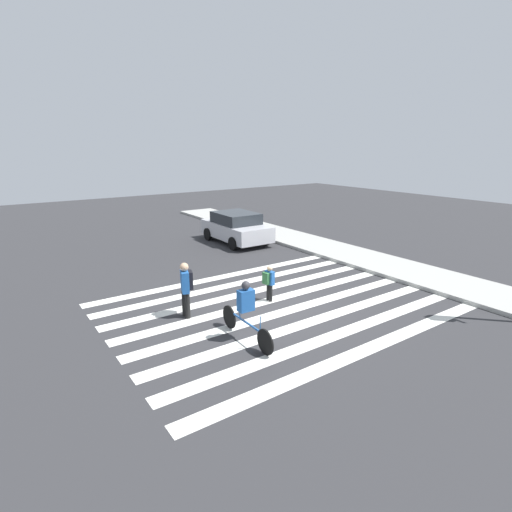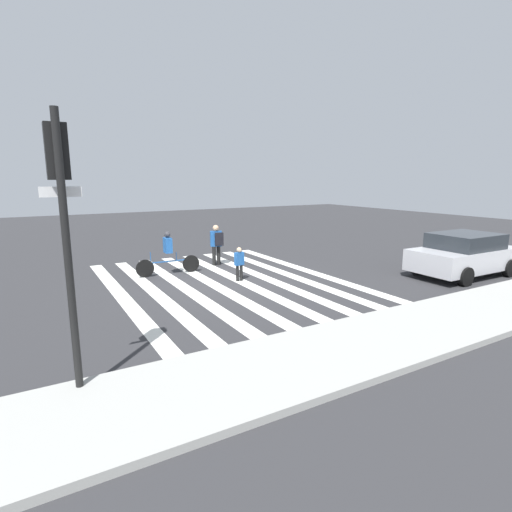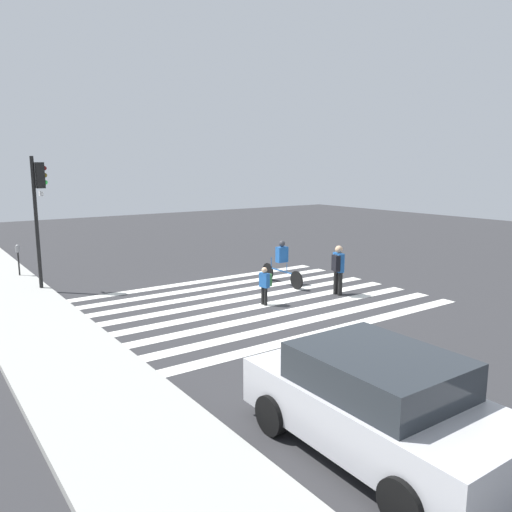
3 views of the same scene
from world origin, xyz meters
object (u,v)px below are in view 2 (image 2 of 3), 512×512
Objects in this scene: traffic_light at (62,201)px; car_parked_dark_suv at (464,254)px; pedestrian_adult_yellow_jacket at (217,242)px; cyclist_near_curb at (168,252)px; pedestrian_adult_tall_backpack at (239,261)px.

traffic_light is 13.39m from car_parked_dark_suv.
pedestrian_adult_yellow_jacket is 2.29m from cyclist_near_curb.
pedestrian_adult_yellow_jacket is 0.69× the size of cyclist_near_curb.
pedestrian_adult_yellow_jacket reaches higher than pedestrian_adult_tall_backpack.
traffic_light reaches higher than cyclist_near_curb.
cyclist_near_curb is (-3.87, -7.14, -2.29)m from traffic_light.
car_parked_dark_suv is at bearing 150.68° from cyclist_near_curb.
pedestrian_adult_yellow_jacket is at bearing -163.62° from cyclist_near_curb.
pedestrian_adult_tall_backpack is at bearing -138.33° from traffic_light.
car_parked_dark_suv is at bearing -22.72° from pedestrian_adult_yellow_jacket.
car_parked_dark_suv is (-13.07, -1.65, -2.37)m from traffic_light.
car_parked_dark_suv is (-7.38, 3.41, 0.10)m from pedestrian_adult_tall_backpack.
car_parked_dark_suv reaches higher than pedestrian_adult_tall_backpack.
traffic_light reaches higher than pedestrian_adult_yellow_jacket.
traffic_light reaches higher than car_parked_dark_suv.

